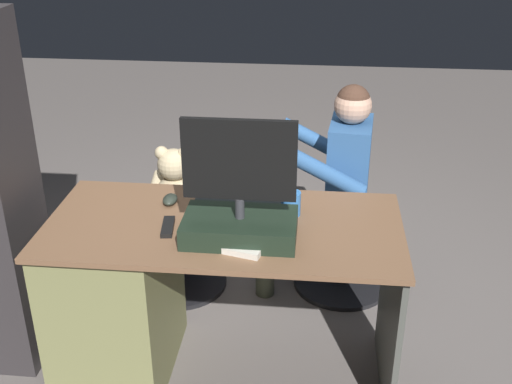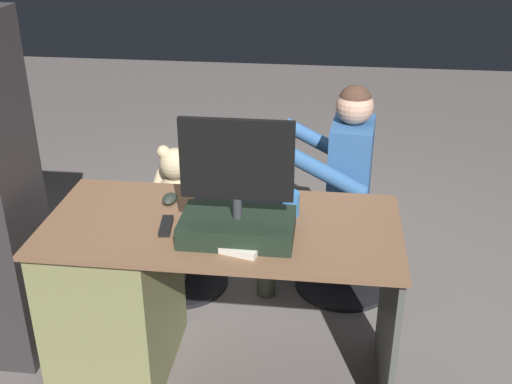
% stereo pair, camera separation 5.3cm
% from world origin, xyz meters
% --- Properties ---
extents(ground_plane, '(10.00, 10.00, 0.00)m').
position_xyz_m(ground_plane, '(0.00, 0.00, 0.00)').
color(ground_plane, '#665F5B').
extents(desk, '(1.42, 0.67, 0.76)m').
position_xyz_m(desk, '(0.38, 0.39, 0.40)').
color(desk, brown).
rests_on(desk, ground_plane).
extents(monitor, '(0.43, 0.26, 0.47)m').
position_xyz_m(monitor, '(-0.08, 0.49, 0.87)').
color(monitor, black).
rests_on(monitor, desk).
extents(keyboard, '(0.42, 0.14, 0.02)m').
position_xyz_m(keyboard, '(-0.07, 0.26, 0.77)').
color(keyboard, black).
rests_on(keyboard, desk).
extents(computer_mouse, '(0.06, 0.10, 0.04)m').
position_xyz_m(computer_mouse, '(0.25, 0.24, 0.77)').
color(computer_mouse, '#272E26').
rests_on(computer_mouse, desk).
extents(cup, '(0.08, 0.08, 0.10)m').
position_xyz_m(cup, '(-0.26, 0.28, 0.81)').
color(cup, '#3372BF').
rests_on(cup, desk).
extents(tv_remote, '(0.06, 0.15, 0.02)m').
position_xyz_m(tv_remote, '(0.21, 0.45, 0.77)').
color(tv_remote, black).
rests_on(tv_remote, desk).
extents(notebook_binder, '(0.29, 0.35, 0.02)m').
position_xyz_m(notebook_binder, '(-0.09, 0.48, 0.77)').
color(notebook_binder, silver).
rests_on(notebook_binder, desk).
extents(office_chair_teddy, '(0.50, 0.50, 0.43)m').
position_xyz_m(office_chair_teddy, '(0.35, -0.27, 0.24)').
color(office_chair_teddy, black).
rests_on(office_chair_teddy, ground_plane).
extents(teddy_bear, '(0.27, 0.27, 0.38)m').
position_xyz_m(teddy_bear, '(0.35, -0.29, 0.59)').
color(teddy_bear, tan).
rests_on(teddy_bear, office_chair_teddy).
extents(visitor_chair, '(0.51, 0.51, 0.43)m').
position_xyz_m(visitor_chair, '(-0.52, -0.36, 0.24)').
color(visitor_chair, black).
rests_on(visitor_chair, ground_plane).
extents(person, '(0.59, 0.51, 1.12)m').
position_xyz_m(person, '(-0.43, -0.35, 0.65)').
color(person, '#2F588D').
rests_on(person, ground_plane).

